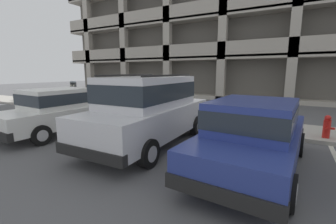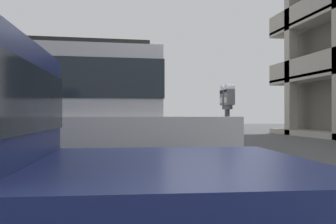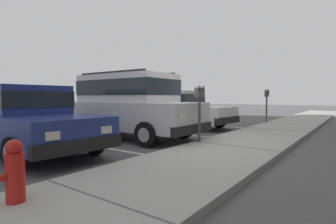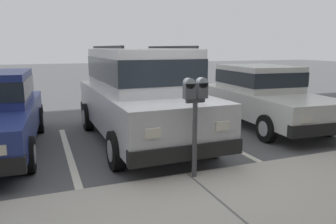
{
  "view_description": "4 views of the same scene",
  "coord_description": "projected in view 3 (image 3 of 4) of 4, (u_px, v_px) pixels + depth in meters",
  "views": [
    {
      "loc": [
        3.61,
        -7.49,
        2.11
      ],
      "look_at": [
        -0.05,
        -0.89,
        0.75
      ],
      "focal_mm": 24.0,
      "sensor_mm": 36.0,
      "label": 1
    },
    {
      "loc": [
        5.08,
        -1.39,
        1.15
      ],
      "look_at": [
        -0.33,
        -0.46,
        1.19
      ],
      "focal_mm": 40.0,
      "sensor_mm": 36.0,
      "label": 2
    },
    {
      "loc": [
        5.92,
        3.7,
        1.28
      ],
      "look_at": [
        -0.16,
        -0.74,
        0.85
      ],
      "focal_mm": 28.0,
      "sensor_mm": 36.0,
      "label": 3
    },
    {
      "loc": [
        1.99,
        4.49,
        2.0
      ],
      "look_at": [
        -0.11,
        -0.85,
        0.87
      ],
      "focal_mm": 35.0,
      "sensor_mm": 36.0,
      "label": 4
    }
  ],
  "objects": [
    {
      "name": "ground_plane",
      "position": [
        187.0,
        147.0,
        7.02
      ],
      "size": [
        80.0,
        80.0,
        0.1
      ],
      "color": "#565659"
    },
    {
      "name": "sidewalk",
      "position": [
        233.0,
        148.0,
        6.25
      ],
      "size": [
        40.0,
        2.2,
        0.12
      ],
      "color": "#ADA89E",
      "rests_on": "ground_plane"
    },
    {
      "name": "parking_stall_lines",
      "position": [
        106.0,
        148.0,
        6.58
      ],
      "size": [
        12.67,
        4.8,
        0.01
      ],
      "color": "silver",
      "rests_on": "ground_plane"
    },
    {
      "name": "silver_suv",
      "position": [
        128.0,
        103.0,
        8.21
      ],
      "size": [
        2.08,
        4.81,
        2.03
      ],
      "rotation": [
        0.0,
        0.0,
        0.02
      ],
      "color": "silver",
      "rests_on": "ground_plane"
    },
    {
      "name": "red_sedan",
      "position": [
        179.0,
        108.0,
        11.18
      ],
      "size": [
        2.03,
        4.58,
        1.54
      ],
      "rotation": [
        0.0,
        0.0,
        -0.06
      ],
      "color": "silver",
      "rests_on": "ground_plane"
    },
    {
      "name": "dark_hatchback",
      "position": [
        26.0,
        117.0,
        6.09
      ],
      "size": [
        2.03,
        4.58,
        1.54
      ],
      "rotation": [
        0.0,
        0.0,
        -0.06
      ],
      "color": "navy",
      "rests_on": "ground_plane"
    },
    {
      "name": "parking_meter_near",
      "position": [
        199.0,
        100.0,
        6.79
      ],
      "size": [
        0.35,
        0.12,
        1.47
      ],
      "color": "#47474C",
      "rests_on": "sidewalk"
    },
    {
      "name": "parking_meter_far",
      "position": [
        267.0,
        98.0,
        11.87
      ],
      "size": [
        0.35,
        0.12,
        1.52
      ],
      "color": "#47474C",
      "rests_on": "sidewalk"
    },
    {
      "name": "fire_hydrant",
      "position": [
        15.0,
        171.0,
        2.89
      ],
      "size": [
        0.3,
        0.3,
        0.7
      ],
      "color": "red",
      "rests_on": "sidewalk"
    }
  ]
}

